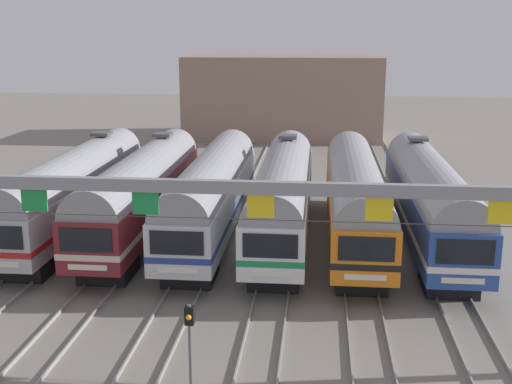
# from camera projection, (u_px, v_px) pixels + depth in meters

# --- Properties ---
(ground_plane) EXTENTS (160.00, 160.00, 0.00)m
(ground_plane) POSITION_uv_depth(u_px,v_px,m) (247.00, 238.00, 36.15)
(ground_plane) COLOR gray
(track_bed) EXTENTS (21.02, 70.00, 0.15)m
(track_bed) POSITION_uv_depth(u_px,v_px,m) (270.00, 172.00, 52.54)
(track_bed) COLOR gray
(track_bed) RESTS_ON ground
(commuter_train_stainless) EXTENTS (2.88, 18.06, 5.05)m
(commuter_train_stainless) POSITION_uv_depth(u_px,v_px,m) (74.00, 188.00, 36.41)
(commuter_train_stainless) COLOR #B2B5BA
(commuter_train_stainless) RESTS_ON ground
(commuter_train_maroon) EXTENTS (2.88, 18.06, 5.05)m
(commuter_train_maroon) POSITION_uv_depth(u_px,v_px,m) (143.00, 189.00, 36.05)
(commuter_train_maroon) COLOR maroon
(commuter_train_maroon) RESTS_ON ground
(commuter_train_silver) EXTENTS (2.88, 18.06, 4.77)m
(commuter_train_silver) POSITION_uv_depth(u_px,v_px,m) (212.00, 191.00, 35.67)
(commuter_train_silver) COLOR silver
(commuter_train_silver) RESTS_ON ground
(commuter_train_white) EXTENTS (2.88, 18.06, 5.05)m
(commuter_train_white) POSITION_uv_depth(u_px,v_px,m) (283.00, 193.00, 35.31)
(commuter_train_white) COLOR white
(commuter_train_white) RESTS_ON ground
(commuter_train_orange) EXTENTS (2.88, 18.06, 4.77)m
(commuter_train_orange) POSITION_uv_depth(u_px,v_px,m) (355.00, 194.00, 34.94)
(commuter_train_orange) COLOR orange
(commuter_train_orange) RESTS_ON ground
(commuter_train_blue) EXTENTS (2.88, 18.06, 5.05)m
(commuter_train_blue) POSITION_uv_depth(u_px,v_px,m) (429.00, 196.00, 34.57)
(commuter_train_blue) COLOR #284C9E
(commuter_train_blue) RESTS_ON ground
(catenary_gantry) EXTENTS (24.75, 0.44, 6.97)m
(catenary_gantry) POSITION_uv_depth(u_px,v_px,m) (203.00, 213.00, 21.82)
(catenary_gantry) COLOR gray
(catenary_gantry) RESTS_ON ground
(yard_signal_mast) EXTENTS (0.28, 0.35, 3.14)m
(yard_signal_mast) POSITION_uv_depth(u_px,v_px,m) (190.00, 334.00, 20.08)
(yard_signal_mast) COLOR #59595E
(yard_signal_mast) RESTS_ON ground
(maintenance_building) EXTENTS (20.44, 10.00, 8.57)m
(maintenance_building) POSITION_uv_depth(u_px,v_px,m) (283.00, 96.00, 69.57)
(maintenance_building) COLOR gray
(maintenance_building) RESTS_ON ground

